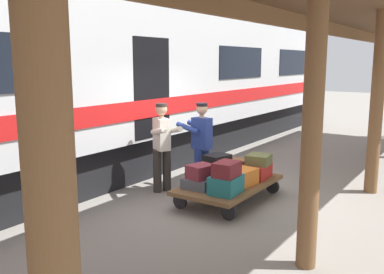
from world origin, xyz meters
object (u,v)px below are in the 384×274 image
suitcase_brown_leather (232,167)px  porter_by_door (162,144)px  suitcase_maroon_trunk (227,169)px  suitcase_olive_duffel (259,159)px  porter_in_overalls (201,143)px  suitcase_red_plastic (257,171)px  suitcase_teal_softside (226,185)px  suitcase_slate_roller (199,183)px  suitcase_black_hardshell (217,160)px  train_car (99,81)px  suitcase_cream_canvas (216,173)px  luggage_cart (229,185)px  suitcase_burgundy_valise (201,172)px  suitcase_orange_carryall (242,177)px

suitcase_brown_leather → porter_by_door: size_ratio=0.32×
suitcase_maroon_trunk → suitcase_olive_duffel: (0.00, -1.21, -0.07)m
suitcase_olive_duffel → porter_in_overalls: size_ratio=0.25×
suitcase_brown_leather → suitcase_red_plastic: 0.53m
suitcase_teal_softside → porter_by_door: size_ratio=0.32×
suitcase_red_plastic → suitcase_olive_duffel: bearing=-139.1°
suitcase_slate_roller → suitcase_black_hardshell: suitcase_black_hardshell is taller
suitcase_teal_softside → porter_in_overalls: 1.44m
train_car → suitcase_teal_softside: train_car is taller
suitcase_cream_canvas → suitcase_teal_softside: bearing=132.5°
suitcase_cream_canvas → suitcase_black_hardshell: 0.24m
luggage_cart → suitcase_burgundy_valise: bearing=68.1°
luggage_cart → suitcase_red_plastic: (-0.27, -0.58, 0.17)m
train_car → porter_by_door: (-2.05, 0.40, -1.14)m
suitcase_black_hardshell → suitcase_cream_canvas: bearing=-36.5°
suitcase_maroon_trunk → porter_in_overalls: (1.08, -0.90, 0.17)m
train_car → suitcase_brown_leather: size_ratio=39.68×
suitcase_brown_leather → suitcase_slate_roller: bearing=90.0°
suitcase_red_plastic → suitcase_burgundy_valise: suitcase_burgundy_valise is taller
suitcase_cream_canvas → suitcase_maroon_trunk: 0.87m
suitcase_orange_carryall → suitcase_maroon_trunk: bearing=92.4°
luggage_cart → porter_in_overalls: (0.79, -0.28, 0.64)m
suitcase_olive_duffel → suitcase_red_plastic: bearing=40.9°
luggage_cart → suitcase_black_hardshell: bearing=3.6°
suitcase_slate_roller → suitcase_red_plastic: suitcase_red_plastic is taller
suitcase_cream_canvas → porter_in_overalls: bearing=-28.6°
suitcase_cream_canvas → suitcase_maroon_trunk: size_ratio=1.25×
suitcase_brown_leather → suitcase_olive_duffel: (-0.55, -0.02, 0.21)m
suitcase_orange_carryall → suitcase_burgundy_valise: suitcase_burgundy_valise is taller
suitcase_maroon_trunk → suitcase_burgundy_valise: (0.53, -0.03, -0.12)m
suitcase_orange_carryall → suitcase_burgundy_valise: 0.78m
suitcase_slate_roller → suitcase_orange_carryall: size_ratio=0.90×
porter_in_overalls → luggage_cart: bearing=160.2°
luggage_cart → suitcase_teal_softside: (-0.27, 0.58, 0.20)m
suitcase_cream_canvas → suitcase_maroon_trunk: suitcase_maroon_trunk is taller
suitcase_red_plastic → porter_by_door: (1.59, 0.82, 0.46)m
suitcase_cream_canvas → suitcase_slate_roller: suitcase_cream_canvas is taller
train_car → luggage_cart: size_ratio=10.31×
suitcase_teal_softside → suitcase_olive_duffel: (-0.02, -1.18, 0.20)m
suitcase_orange_carryall → suitcase_olive_duffel: 0.64m
suitcase_orange_carryall → suitcase_red_plastic: bearing=-90.0°
suitcase_orange_carryall → suitcase_olive_duffel: suitcase_olive_duffel is taller
suitcase_red_plastic → luggage_cart: bearing=65.4°
suitcase_slate_roller → suitcase_red_plastic: (-0.53, -1.16, 0.04)m
suitcase_red_plastic → suitcase_olive_duffel: 0.22m
suitcase_orange_carryall → suitcase_black_hardshell: size_ratio=1.24×
suitcase_burgundy_valise → luggage_cart: bearing=-111.9°
suitcase_brown_leather → porter_by_door: bearing=38.0°
suitcase_slate_roller → suitcase_orange_carryall: suitcase_orange_carryall is taller
suitcase_cream_canvas → suitcase_brown_leather: bearing=-90.0°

